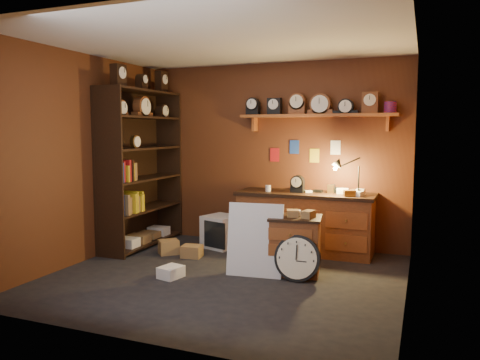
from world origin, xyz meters
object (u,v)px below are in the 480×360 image
object	(u,v)px
workbench	(305,219)
big_round_clock	(297,258)
shelving_unit	(139,162)
low_cabinet	(295,242)

from	to	relation	value
workbench	big_round_clock	distance (m)	1.31
workbench	big_round_clock	xyz separation A→B (m)	(0.22, -1.28, -0.21)
shelving_unit	big_round_clock	world-z (taller)	shelving_unit
shelving_unit	low_cabinet	xyz separation A→B (m)	(2.52, -0.52, -0.87)
shelving_unit	low_cabinet	size ratio (longest dim) A/B	3.30
shelving_unit	big_round_clock	xyz separation A→B (m)	(2.61, -0.78, -0.99)
shelving_unit	workbench	xyz separation A→B (m)	(2.39, 0.49, -0.78)
low_cabinet	shelving_unit	bearing A→B (deg)	159.86
workbench	shelving_unit	bearing A→B (deg)	-168.30
low_cabinet	big_round_clock	world-z (taller)	low_cabinet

